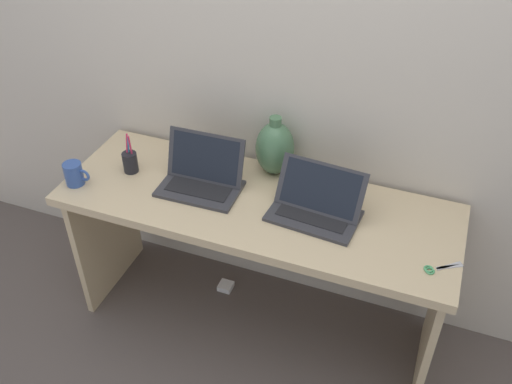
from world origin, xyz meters
TOP-DOWN VIEW (x-y plane):
  - ground_plane at (0.00, 0.00)m, footprint 6.00×6.00m
  - back_wall at (0.00, 0.33)m, footprint 4.40×0.04m
  - desk at (0.00, 0.00)m, footprint 1.66×0.58m
  - laptop_left at (-0.25, 0.02)m, footprint 0.34×0.23m
  - laptop_right at (0.25, 0.02)m, footprint 0.37×0.25m
  - green_vase at (0.00, 0.23)m, footprint 0.17×0.17m
  - coffee_mug at (-0.76, -0.16)m, footprint 0.12×0.08m
  - pen_cup at (-0.59, 0.01)m, footprint 0.06×0.06m
  - scissors at (0.74, -0.13)m, footprint 0.13×0.11m
  - power_brick at (-0.22, 0.14)m, footprint 0.07×0.07m

SIDE VIEW (x-z plane):
  - ground_plane at x=0.00m, z-range 0.00..0.00m
  - power_brick at x=-0.22m, z-range 0.00..0.03m
  - desk at x=0.00m, z-range 0.22..0.97m
  - scissors at x=0.74m, z-range 0.75..0.75m
  - pen_cup at x=-0.59m, z-range 0.70..0.89m
  - coffee_mug at x=-0.76m, z-range 0.75..0.85m
  - laptop_right at x=0.25m, z-range 0.70..0.90m
  - laptop_left at x=-0.25m, z-range 0.70..0.92m
  - green_vase at x=0.00m, z-range 0.73..1.01m
  - back_wall at x=0.00m, z-range 0.00..2.40m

